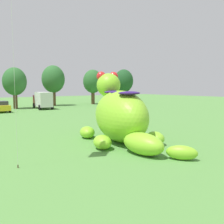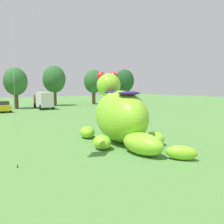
# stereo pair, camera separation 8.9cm
# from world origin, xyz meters

# --- Properties ---
(ground_plane) EXTENTS (160.00, 160.00, 0.00)m
(ground_plane) POSITION_xyz_m (0.00, 0.00, 0.00)
(ground_plane) COLOR #568E42
(giant_inflatable_creature) EXTENTS (6.29, 10.30, 5.12)m
(giant_inflatable_creature) POSITION_xyz_m (-0.36, -0.88, 1.87)
(giant_inflatable_creature) COLOR #8CD12D
(giant_inflatable_creature) RESTS_ON ground
(car_yellow) EXTENTS (2.05, 4.15, 1.72)m
(car_yellow) POSITION_xyz_m (-2.78, 25.55, 0.86)
(car_yellow) COLOR yellow
(car_yellow) RESTS_ON ground
(box_truck) EXTENTS (3.00, 6.60, 2.95)m
(box_truck) POSITION_xyz_m (4.44, 27.57, 1.60)
(box_truck) COLOR #B2231E
(box_truck) RESTS_ON ground
(tree_centre_left) EXTENTS (4.11, 4.11, 7.29)m
(tree_centre_left) POSITION_xyz_m (0.58, 30.58, 4.77)
(tree_centre_left) COLOR brown
(tree_centre_left) RESTS_ON ground
(tree_centre) EXTENTS (4.65, 4.65, 8.25)m
(tree_centre) POSITION_xyz_m (8.87, 33.18, 5.40)
(tree_centre) COLOR brown
(tree_centre) RESTS_ON ground
(tree_centre_right) EXTENTS (4.34, 4.34, 7.70)m
(tree_centre_right) POSITION_xyz_m (17.78, 32.21, 5.03)
(tree_centre_right) COLOR brown
(tree_centre_right) RESTS_ON ground
(tree_mid_right) EXTENTS (4.50, 4.50, 7.98)m
(tree_mid_right) POSITION_xyz_m (25.41, 30.70, 5.22)
(tree_mid_right) COLOR brown
(tree_mid_right) RESTS_ON ground
(spectator_near_inflatable) EXTENTS (0.38, 0.26, 1.71)m
(spectator_near_inflatable) POSITION_xyz_m (10.56, 10.09, 0.85)
(spectator_near_inflatable) COLOR black
(spectator_near_inflatable) RESTS_ON ground
(spectator_mid_field) EXTENTS (0.38, 0.26, 1.71)m
(spectator_mid_field) POSITION_xyz_m (8.15, 5.95, 0.85)
(spectator_mid_field) COLOR black
(spectator_mid_field) RESTS_ON ground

